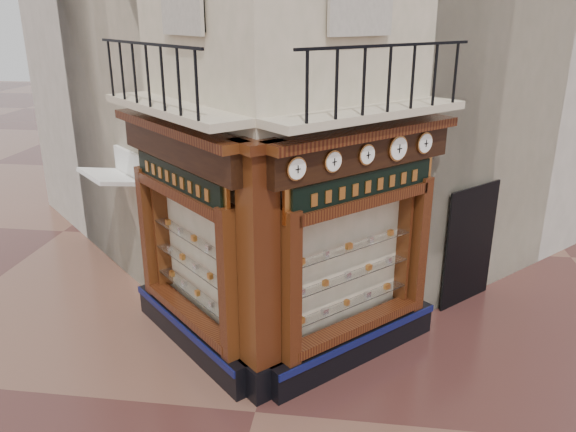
% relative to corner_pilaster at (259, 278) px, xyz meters
% --- Properties ---
extents(ground, '(80.00, 80.00, 0.00)m').
position_rel_corner_pilaster_xyz_m(ground, '(0.00, -0.50, -1.95)').
color(ground, '#4A2722').
rests_on(ground, ground).
extents(neighbour_left, '(11.31, 11.31, 11.00)m').
position_rel_corner_pilaster_xyz_m(neighbour_left, '(-2.47, 8.13, 3.55)').
color(neighbour_left, beige).
rests_on(neighbour_left, ground).
extents(neighbour_right, '(11.31, 11.31, 11.00)m').
position_rel_corner_pilaster_xyz_m(neighbour_right, '(2.47, 8.13, 3.55)').
color(neighbour_right, beige).
rests_on(neighbour_right, ground).
extents(shopfront_left, '(2.86, 2.86, 3.98)m').
position_rel_corner_pilaster_xyz_m(shopfront_left, '(-1.41, 1.07, 0.03)').
color(shopfront_left, black).
rests_on(shopfront_left, ground).
extents(shopfront_right, '(2.86, 2.86, 3.98)m').
position_rel_corner_pilaster_xyz_m(shopfront_right, '(1.41, 1.07, 0.03)').
color(shopfront_right, black).
rests_on(shopfront_right, ground).
extents(corner_pilaster, '(0.85, 0.85, 3.98)m').
position_rel_corner_pilaster_xyz_m(corner_pilaster, '(0.00, 0.00, 0.00)').
color(corner_pilaster, black).
rests_on(corner_pilaster, ground).
extents(balcony, '(5.94, 2.97, 1.03)m').
position_rel_corner_pilaster_xyz_m(balcony, '(0.00, 0.99, 2.27)').
color(balcony, beige).
rests_on(balcony, ground).
extents(clock_a, '(0.26, 0.26, 0.32)m').
position_rel_corner_pilaster_xyz_m(clock_a, '(0.54, -0.06, 1.67)').
color(clock_a, '#B3793B').
rests_on(clock_a, ground).
extents(clock_b, '(0.26, 0.26, 0.32)m').
position_rel_corner_pilaster_xyz_m(clock_b, '(1.00, 0.39, 1.67)').
color(clock_b, '#B3793B').
rests_on(clock_b, ground).
extents(clock_c, '(0.26, 0.26, 0.31)m').
position_rel_corner_pilaster_xyz_m(clock_c, '(1.46, 0.86, 1.67)').
color(clock_c, '#B3793B').
rests_on(clock_c, ground).
extents(clock_d, '(0.32, 0.32, 0.40)m').
position_rel_corner_pilaster_xyz_m(clock_d, '(1.93, 1.33, 1.67)').
color(clock_d, '#B3793B').
rests_on(clock_d, ground).
extents(clock_e, '(0.28, 0.28, 0.35)m').
position_rel_corner_pilaster_xyz_m(clock_e, '(2.37, 1.77, 1.67)').
color(clock_e, '#B3793B').
rests_on(clock_e, ground).
extents(awning, '(1.49, 1.49, 0.23)m').
position_rel_corner_pilaster_xyz_m(awning, '(-3.49, 2.79, -1.95)').
color(awning, white).
rests_on(awning, ground).
extents(signboard_left, '(2.14, 2.14, 0.57)m').
position_rel_corner_pilaster_xyz_m(signboard_left, '(-1.46, 1.01, 1.15)').
color(signboard_left, gold).
rests_on(signboard_left, ground).
extents(signboard_right, '(2.20, 2.20, 0.59)m').
position_rel_corner_pilaster_xyz_m(signboard_right, '(1.46, 1.01, 1.15)').
color(signboard_right, gold).
rests_on(signboard_right, ground).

